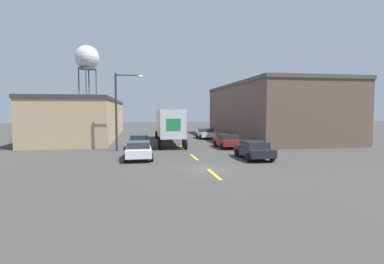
# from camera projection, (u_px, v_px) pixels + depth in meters

# --- Properties ---
(ground_plane) EXTENTS (160.00, 160.00, 0.00)m
(ground_plane) POSITION_uv_depth(u_px,v_px,m) (208.00, 169.00, 19.32)
(ground_plane) COLOR #3D3A38
(road_centerline) EXTENTS (0.20, 16.43, 0.01)m
(road_centerline) POSITION_uv_depth(u_px,v_px,m) (194.00, 157.00, 24.33)
(road_centerline) COLOR gold
(road_centerline) RESTS_ON ground_plane
(warehouse_left) EXTENTS (8.81, 28.83, 5.34)m
(warehouse_left) POSITION_uv_depth(u_px,v_px,m) (86.00, 118.00, 42.90)
(warehouse_left) COLOR tan
(warehouse_left) RESTS_ON ground_plane
(warehouse_right) EXTENTS (11.81, 23.66, 7.35)m
(warehouse_right) POSITION_uv_depth(u_px,v_px,m) (271.00, 111.00, 40.99)
(warehouse_right) COLOR brown
(warehouse_right) RESTS_ON ground_plane
(semi_truck) EXTENTS (3.12, 15.04, 3.87)m
(semi_truck) POSITION_uv_depth(u_px,v_px,m) (168.00, 123.00, 35.33)
(semi_truck) COLOR silver
(semi_truck) RESTS_ON ground_plane
(parked_car_left_far) EXTENTS (2.12, 4.23, 1.39)m
(parked_car_left_far) POSITION_uv_depth(u_px,v_px,m) (139.00, 141.00, 29.83)
(parked_car_left_far) COLOR #2D5B38
(parked_car_left_far) RESTS_ON ground_plane
(parked_car_right_far) EXTENTS (2.12, 4.23, 1.39)m
(parked_car_right_far) POSITION_uv_depth(u_px,v_px,m) (206.00, 133.00, 40.49)
(parked_car_right_far) COLOR silver
(parked_car_right_far) RESTS_ON ground_plane
(parked_car_right_near) EXTENTS (2.12, 4.23, 1.39)m
(parked_car_right_near) POSITION_uv_depth(u_px,v_px,m) (254.00, 150.00, 23.35)
(parked_car_right_near) COLOR black
(parked_car_right_near) RESTS_ON ground_plane
(parked_car_left_near) EXTENTS (2.12, 4.23, 1.39)m
(parked_car_left_near) POSITION_uv_depth(u_px,v_px,m) (139.00, 150.00, 23.21)
(parked_car_left_near) COLOR silver
(parked_car_left_near) RESTS_ON ground_plane
(parked_car_right_mid) EXTENTS (2.12, 4.23, 1.39)m
(parked_car_right_mid) POSITION_uv_depth(u_px,v_px,m) (227.00, 140.00, 30.43)
(parked_car_right_mid) COLOR maroon
(parked_car_right_mid) RESTS_ON ground_plane
(water_tower) EXTENTS (5.76, 5.76, 19.41)m
(water_tower) POSITION_uv_depth(u_px,v_px,m) (87.00, 59.00, 71.95)
(water_tower) COLOR #47474C
(water_tower) RESTS_ON ground_plane
(street_lamp) EXTENTS (2.62, 0.32, 7.23)m
(street_lamp) POSITION_uv_depth(u_px,v_px,m) (120.00, 105.00, 27.98)
(street_lamp) COLOR #2D2D30
(street_lamp) RESTS_ON ground_plane
(fire_hydrant) EXTENTS (0.22, 0.22, 0.91)m
(fire_hydrant) POSITION_uv_depth(u_px,v_px,m) (264.00, 150.00, 24.98)
(fire_hydrant) COLOR gold
(fire_hydrant) RESTS_ON ground_plane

